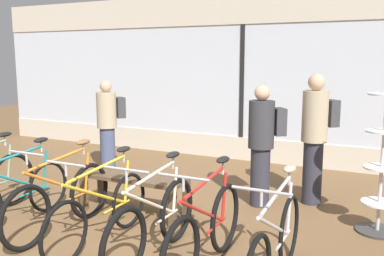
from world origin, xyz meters
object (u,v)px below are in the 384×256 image
bicycle_center_left (61,200)px  display_bench (134,183)px  customer_by_window (262,142)px  bicycle_center (101,210)px  bicycle_right (206,231)px  bicycle_left (17,194)px  customer_near_rack (108,123)px  accessory_rack (381,173)px  bicycle_center_right (154,222)px  customer_mid_floor (315,134)px  bicycle_far_right (276,246)px

bicycle_center_left → display_bench: size_ratio=1.22×
bicycle_center_left → customer_by_window: (1.77, 1.88, 0.49)m
bicycle_center → bicycle_right: size_ratio=1.01×
bicycle_left → customer_near_rack: size_ratio=1.06×
bicycle_center_left → bicycle_right: bearing=-3.2°
bicycle_center_left → customer_by_window: customer_by_window is taller
bicycle_left → display_bench: 1.39m
bicycle_right → display_bench: bicycle_right is taller
bicycle_right → accessory_rack: accessory_rack is taller
bicycle_center_right → customer_mid_floor: customer_mid_floor is taller
bicycle_left → customer_near_rack: 2.58m
bicycle_right → customer_by_window: customer_by_window is taller
display_bench → customer_mid_floor: 2.50m
bicycle_far_right → display_bench: bearing=155.0°
bicycle_right → customer_near_rack: size_ratio=1.07×
customer_by_window → bicycle_far_right: bearing=-69.7°
customer_by_window → customer_mid_floor: bearing=32.9°
bicycle_center_left → customer_mid_floor: (2.39, 2.28, 0.58)m
customer_near_rack → bicycle_center_right: bearing=-45.8°
bicycle_far_right → bicycle_center_right: bearing=178.9°
bicycle_center → bicycle_center_right: (0.69, -0.05, 0.01)m
bicycle_center_right → bicycle_far_right: bearing=-1.1°
bicycle_center_right → accessory_rack: accessory_rack is taller
bicycle_center → accessory_rack: bearing=31.9°
accessory_rack → customer_by_window: 1.52m
bicycle_center → accessory_rack: accessory_rack is taller
bicycle_center → customer_mid_floor: size_ratio=0.97×
bicycle_right → bicycle_far_right: bicycle_right is taller
bicycle_center_right → customer_near_rack: bearing=134.2°
bicycle_center_right → display_bench: bearing=132.5°
bicycle_center → customer_mid_floor: bearing=52.7°
bicycle_left → bicycle_center_left: size_ratio=1.00×
bicycle_far_right → display_bench: size_ratio=1.21×
accessory_rack → customer_by_window: bearing=168.7°
bicycle_far_right → customer_near_rack: customer_near_rack is taller
bicycle_left → bicycle_far_right: bearing=-1.3°
bicycle_left → display_bench: size_ratio=1.21×
bicycle_center_left → bicycle_center_right: bearing=-4.7°
bicycle_center_left → customer_mid_floor: bearing=43.7°
bicycle_center_left → customer_mid_floor: customer_mid_floor is taller
bicycle_left → accessory_rack: accessory_rack is taller
bicycle_left → bicycle_right: 2.49m
bicycle_center → bicycle_far_right: size_ratio=1.01×
accessory_rack → bicycle_far_right: bearing=-113.1°
customer_near_rack → accessory_rack: bearing=-10.7°
bicycle_center_right → bicycle_far_right: size_ratio=0.99×
bicycle_left → bicycle_far_right: bicycle_far_right is taller
bicycle_center → customer_mid_floor: (1.78, 2.34, 0.58)m
bicycle_center_left → display_bench: (0.41, 0.86, 0.03)m
bicycle_center_left → accessory_rack: bearing=26.0°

